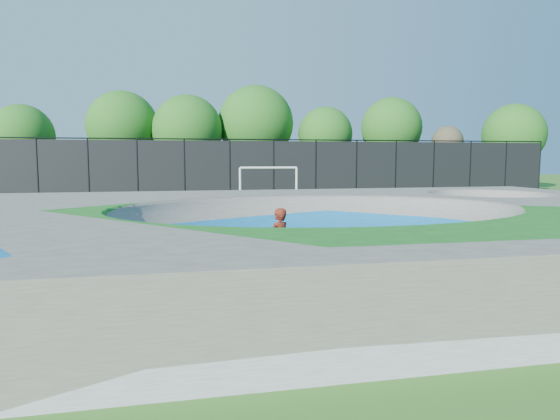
% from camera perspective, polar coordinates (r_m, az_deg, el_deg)
% --- Properties ---
extents(ground, '(120.00, 120.00, 0.00)m').
position_cam_1_polar(ground, '(13.42, 4.53, -5.95)').
color(ground, '#2C631B').
rests_on(ground, ground).
extents(skate_deck, '(22.00, 14.00, 1.50)m').
position_cam_1_polar(skate_deck, '(13.28, 4.56, -2.78)').
color(skate_deck, gray).
rests_on(skate_deck, ground).
extents(skater, '(0.71, 0.66, 1.63)m').
position_cam_1_polar(skater, '(11.43, -0.14, -3.86)').
color(skater, red).
rests_on(skater, ground).
extents(skateboard, '(0.76, 0.64, 0.05)m').
position_cam_1_polar(skateboard, '(11.59, -0.14, -7.72)').
color(skateboard, black).
rests_on(skateboard, ground).
extents(soccer_goal, '(3.43, 0.12, 2.26)m').
position_cam_1_polar(soccer_goal, '(28.73, -1.31, 3.60)').
color(soccer_goal, white).
rests_on(soccer_goal, ground).
extents(fence, '(48.09, 0.09, 4.04)m').
position_cam_1_polar(fence, '(33.79, -5.74, 4.82)').
color(fence, black).
rests_on(fence, ground).
extents(treeline, '(54.28, 7.37, 8.38)m').
position_cam_1_polar(treeline, '(38.60, -10.26, 9.15)').
color(treeline, '#493024').
rests_on(treeline, ground).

